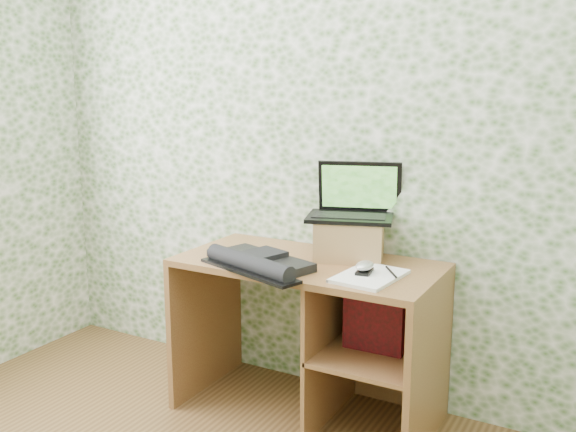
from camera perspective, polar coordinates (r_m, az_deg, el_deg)
The scene contains 10 objects.
wall_back at distance 3.12m, azimuth 4.48°, elevation 7.13°, with size 3.50×3.50×0.00m, color silver.
desk at distance 3.02m, azimuth 3.35°, elevation -9.02°, with size 1.20×0.60×0.75m.
riser at distance 2.98m, azimuth 5.49°, elevation -2.03°, with size 0.31×0.26×0.18m, color olive.
laptop at distance 2.99m, azimuth 5.87°, elevation 0.99°, with size 0.45×0.38×0.26m.
keyboard at distance 2.84m, azimuth -2.69°, elevation -4.09°, with size 0.56×0.43×0.08m.
headphones at distance 3.02m, azimuth -5.36°, elevation -3.48°, with size 0.22×0.17×0.03m.
notepad at distance 2.72m, azimuth 7.28°, elevation -5.33°, with size 0.23×0.32×0.02m, color white.
mouse at distance 2.73m, azimuth 6.82°, elevation -4.66°, with size 0.07×0.11×0.04m, color silver.
pen at distance 2.75m, azimuth 9.15°, elevation -4.93°, with size 0.01×0.01×0.16m, color black.
red_box at distance 2.87m, azimuth 7.77°, elevation -8.69°, with size 0.27×0.09×0.33m, color maroon.
Camera 1 is at (1.29, -1.07, 1.56)m, focal length 40.00 mm.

